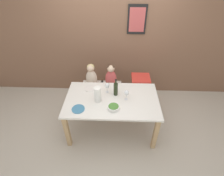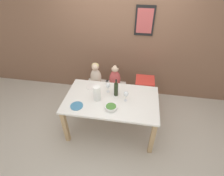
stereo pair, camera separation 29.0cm
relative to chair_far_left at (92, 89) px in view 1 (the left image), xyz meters
The scene contains 15 objects.
ground_plane 0.93m from the chair_far_left, 58.03° to the right, with size 14.00×14.00×0.00m, color #BCB2A3.
wall_back 1.18m from the chair_far_left, 49.60° to the left, with size 10.00×0.09×2.70m.
dining_table 0.88m from the chair_far_left, 58.03° to the right, with size 1.58×0.92×0.75m.
chair_far_left is the anchor object (origin of this frame).
chair_far_center 0.40m from the chair_far_left, ahead, with size 0.44×0.42×0.47m.
chair_right_highchair 1.02m from the chair_far_left, ahead, with size 0.37×0.36×0.72m.
person_child_left 0.33m from the chair_far_left, 90.00° to the left, with size 0.23×0.18×0.52m.
person_child_center 0.52m from the chair_far_left, ahead, with size 0.23×0.18×0.52m.
wine_bottle 0.92m from the chair_far_left, 49.61° to the right, with size 0.07×0.07×0.32m.
paper_towel_roll 0.93m from the chair_far_left, 74.28° to the right, with size 0.12×0.12×0.27m.
wine_glass_near 1.11m from the chair_far_left, 46.29° to the right, with size 0.08×0.08×0.19m.
wine_glass_far 0.80m from the chair_far_left, 56.07° to the right, with size 0.08×0.08×0.19m.
salad_bowl_large 1.13m from the chair_far_left, 63.18° to the right, with size 0.19×0.19×0.08m.
dinner_plate_front_left 1.05m from the chair_far_left, 94.58° to the right, with size 0.21×0.21×0.01m.
dinner_plate_back_left 0.57m from the chair_far_left, 85.32° to the right, with size 0.21×0.21×0.01m.
Camera 1 is at (0.08, -2.22, 2.71)m, focal length 28.00 mm.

